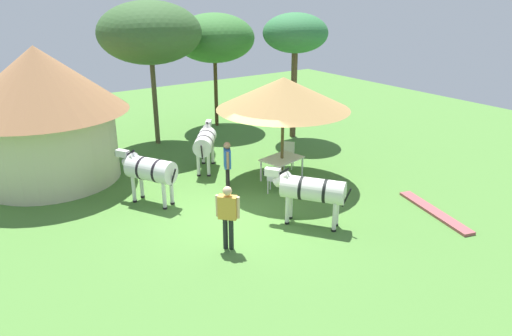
{
  "coord_description": "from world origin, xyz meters",
  "views": [
    {
      "loc": [
        -6.56,
        -10.22,
        5.96
      ],
      "look_at": [
        0.86,
        0.44,
        1.0
      ],
      "focal_mm": 33.42,
      "sensor_mm": 36.0,
      "label": 1
    }
  ],
  "objects_px": {
    "thatched_hut": "(43,108)",
    "standing_watcher": "(228,212)",
    "zebra_by_umbrella": "(205,142)",
    "acacia_tree_left_background": "(295,34)",
    "acacia_tree_right_background": "(214,38)",
    "patio_chair_near_lawn": "(288,153)",
    "patio_chair_near_hut": "(275,177)",
    "zebra_nearest_camera": "(149,170)",
    "shade_umbrella": "(283,93)",
    "patio_dining_table": "(282,161)",
    "zebra_toward_hut": "(311,190)",
    "guest_beside_umbrella": "(227,162)",
    "acacia_tree_far_lawn": "(150,33)"
  },
  "relations": [
    {
      "from": "guest_beside_umbrella",
      "to": "zebra_toward_hut",
      "type": "relative_size",
      "value": 0.81
    },
    {
      "from": "thatched_hut",
      "to": "shade_umbrella",
      "type": "height_order",
      "value": "thatched_hut"
    },
    {
      "from": "thatched_hut",
      "to": "standing_watcher",
      "type": "bearing_deg",
      "value": -71.51
    },
    {
      "from": "shade_umbrella",
      "to": "patio_dining_table",
      "type": "relative_size",
      "value": 2.89
    },
    {
      "from": "thatched_hut",
      "to": "acacia_tree_left_background",
      "type": "xyz_separation_m",
      "value": [
        9.52,
        -0.78,
        1.82
      ]
    },
    {
      "from": "shade_umbrella",
      "to": "zebra_by_umbrella",
      "type": "xyz_separation_m",
      "value": [
        -1.58,
        2.25,
        -1.86
      ]
    },
    {
      "from": "patio_chair_near_hut",
      "to": "zebra_nearest_camera",
      "type": "bearing_deg",
      "value": -155.84
    },
    {
      "from": "patio_chair_near_lawn",
      "to": "acacia_tree_left_background",
      "type": "height_order",
      "value": "acacia_tree_left_background"
    },
    {
      "from": "patio_chair_near_hut",
      "to": "zebra_toward_hut",
      "type": "height_order",
      "value": "zebra_toward_hut"
    },
    {
      "from": "thatched_hut",
      "to": "zebra_nearest_camera",
      "type": "bearing_deg",
      "value": -61.99
    },
    {
      "from": "zebra_nearest_camera",
      "to": "zebra_by_umbrella",
      "type": "relative_size",
      "value": 0.99
    },
    {
      "from": "patio_chair_near_hut",
      "to": "zebra_nearest_camera",
      "type": "xyz_separation_m",
      "value": [
        -3.38,
        1.52,
        0.51
      ]
    },
    {
      "from": "guest_beside_umbrella",
      "to": "patio_chair_near_lawn",
      "type": "bearing_deg",
      "value": 129.6
    },
    {
      "from": "guest_beside_umbrella",
      "to": "thatched_hut",
      "type": "bearing_deg",
      "value": -107.17
    },
    {
      "from": "thatched_hut",
      "to": "zebra_toward_hut",
      "type": "relative_size",
      "value": 2.68
    },
    {
      "from": "shade_umbrella",
      "to": "guest_beside_umbrella",
      "type": "bearing_deg",
      "value": 174.61
    },
    {
      "from": "acacia_tree_far_lawn",
      "to": "zebra_nearest_camera",
      "type": "bearing_deg",
      "value": -115.68
    },
    {
      "from": "standing_watcher",
      "to": "zebra_nearest_camera",
      "type": "height_order",
      "value": "standing_watcher"
    },
    {
      "from": "thatched_hut",
      "to": "standing_watcher",
      "type": "distance_m",
      "value": 7.66
    },
    {
      "from": "shade_umbrella",
      "to": "acacia_tree_right_background",
      "type": "xyz_separation_m",
      "value": [
        1.58,
        6.9,
        1.02
      ]
    },
    {
      "from": "zebra_by_umbrella",
      "to": "acacia_tree_left_background",
      "type": "distance_m",
      "value": 6.02
    },
    {
      "from": "patio_chair_near_hut",
      "to": "standing_watcher",
      "type": "bearing_deg",
      "value": -96.94
    },
    {
      "from": "standing_watcher",
      "to": "acacia_tree_right_background",
      "type": "xyz_separation_m",
      "value": [
        5.37,
        9.69,
        2.9
      ]
    },
    {
      "from": "shade_umbrella",
      "to": "acacia_tree_left_background",
      "type": "distance_m",
      "value": 5.07
    },
    {
      "from": "thatched_hut",
      "to": "shade_umbrella",
      "type": "relative_size",
      "value": 1.26
    },
    {
      "from": "zebra_by_umbrella",
      "to": "zebra_toward_hut",
      "type": "height_order",
      "value": "same"
    },
    {
      "from": "zebra_toward_hut",
      "to": "zebra_nearest_camera",
      "type": "bearing_deg",
      "value": 92.36
    },
    {
      "from": "thatched_hut",
      "to": "zebra_nearest_camera",
      "type": "distance_m",
      "value": 4.31
    },
    {
      "from": "shade_umbrella",
      "to": "patio_chair_near_lawn",
      "type": "bearing_deg",
      "value": 42.4
    },
    {
      "from": "guest_beside_umbrella",
      "to": "zebra_by_umbrella",
      "type": "xyz_separation_m",
      "value": [
        0.38,
        2.06,
        0.04
      ]
    },
    {
      "from": "patio_chair_near_lawn",
      "to": "guest_beside_umbrella",
      "type": "bearing_deg",
      "value": 59.72
    },
    {
      "from": "guest_beside_umbrella",
      "to": "acacia_tree_left_background",
      "type": "distance_m",
      "value": 7.08
    },
    {
      "from": "patio_dining_table",
      "to": "patio_chair_near_lawn",
      "type": "bearing_deg",
      "value": 42.4
    },
    {
      "from": "patio_chair_near_lawn",
      "to": "zebra_by_umbrella",
      "type": "xyz_separation_m",
      "value": [
        -2.46,
        1.45,
        0.48
      ]
    },
    {
      "from": "thatched_hut",
      "to": "patio_chair_near_lawn",
      "type": "height_order",
      "value": "thatched_hut"
    },
    {
      "from": "zebra_toward_hut",
      "to": "zebra_by_umbrella",
      "type": "bearing_deg",
      "value": 56.73
    },
    {
      "from": "patio_dining_table",
      "to": "standing_watcher",
      "type": "xyz_separation_m",
      "value": [
        -3.79,
        -2.8,
        0.33
      ]
    },
    {
      "from": "patio_dining_table",
      "to": "zebra_toward_hut",
      "type": "relative_size",
      "value": 0.74
    },
    {
      "from": "acacia_tree_far_lawn",
      "to": "zebra_by_umbrella",
      "type": "bearing_deg",
      "value": -87.42
    },
    {
      "from": "guest_beside_umbrella",
      "to": "acacia_tree_left_background",
      "type": "height_order",
      "value": "acacia_tree_left_background"
    },
    {
      "from": "shade_umbrella",
      "to": "acacia_tree_left_background",
      "type": "xyz_separation_m",
      "value": [
        3.34,
        3.57,
        1.33
      ]
    },
    {
      "from": "thatched_hut",
      "to": "zebra_by_umbrella",
      "type": "relative_size",
      "value": 2.78
    },
    {
      "from": "acacia_tree_right_background",
      "to": "acacia_tree_far_lawn",
      "type": "xyz_separation_m",
      "value": [
        -3.33,
        -0.95,
        0.45
      ]
    },
    {
      "from": "standing_watcher",
      "to": "acacia_tree_right_background",
      "type": "relative_size",
      "value": 0.33
    },
    {
      "from": "patio_chair_near_lawn",
      "to": "standing_watcher",
      "type": "relative_size",
      "value": 0.55
    },
    {
      "from": "patio_chair_near_lawn",
      "to": "guest_beside_umbrella",
      "type": "height_order",
      "value": "guest_beside_umbrella"
    },
    {
      "from": "zebra_toward_hut",
      "to": "acacia_tree_right_background",
      "type": "height_order",
      "value": "acacia_tree_right_background"
    },
    {
      "from": "patio_chair_near_hut",
      "to": "zebra_by_umbrella",
      "type": "height_order",
      "value": "zebra_by_umbrella"
    },
    {
      "from": "guest_beside_umbrella",
      "to": "zebra_by_umbrella",
      "type": "distance_m",
      "value": 2.1
    },
    {
      "from": "thatched_hut",
      "to": "acacia_tree_far_lawn",
      "type": "relative_size",
      "value": 0.96
    }
  ]
}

